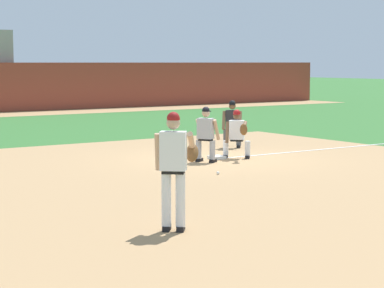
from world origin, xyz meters
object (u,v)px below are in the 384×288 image
object	(u,v)px
pitcher	(175,164)
first_baseman	(237,132)
baseball	(218,173)
baserunner	(206,132)
umpire	(232,122)
first_base_bag	(217,157)

from	to	relation	value
pitcher	first_baseman	bearing A→B (deg)	45.83
baseball	first_baseman	bearing A→B (deg)	43.46
baseball	pitcher	size ratio (longest dim) A/B	0.04
baserunner	umpire	bearing A→B (deg)	40.74
pitcher	first_baseman	size ratio (longest dim) A/B	1.39
first_base_bag	pitcher	bearing A→B (deg)	-130.69
pitcher	first_baseman	xyz separation A→B (m)	(6.21, 6.39, -0.33)
baseball	first_baseman	distance (m)	3.05
baseball	first_baseman	xyz separation A→B (m)	(2.16, 2.04, 0.69)
first_base_bag	pitcher	world-z (taller)	pitcher
pitcher	umpire	xyz separation A→B (m)	(7.67, 8.52, -0.27)
pitcher	baserunner	bearing A→B (deg)	51.03
pitcher	umpire	bearing A→B (deg)	47.98
first_base_bag	pitcher	size ratio (longest dim) A/B	0.20
baserunner	first_baseman	bearing A→B (deg)	5.12
first_base_bag	baserunner	bearing A→B (deg)	-151.31
first_base_bag	first_baseman	bearing A→B (deg)	-24.07
baserunner	umpire	world-z (taller)	same
pitcher	baserunner	size ratio (longest dim) A/B	1.27
umpire	pitcher	bearing A→B (deg)	-132.02
pitcher	first_baseman	world-z (taller)	pitcher
baserunner	umpire	distance (m)	3.42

